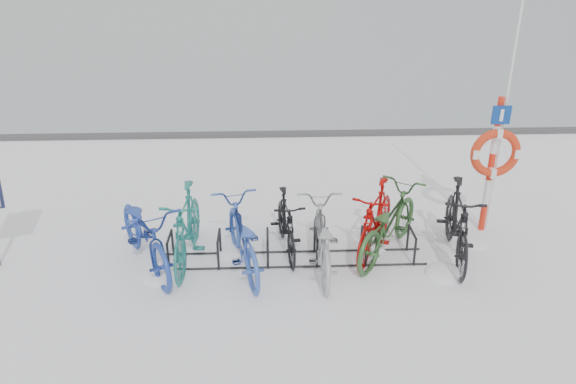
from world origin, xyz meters
name	(u,v)px	position (x,y,z in m)	size (l,w,h in m)	color
ground	(292,260)	(0.00, 0.00, 0.00)	(900.00, 900.00, 0.00)	white
quay_edge	(280,134)	(0.00, 5.90, 0.05)	(400.00, 0.25, 0.10)	#3F3F42
bike_rack	(292,250)	(0.00, 0.00, 0.18)	(4.00, 0.48, 0.46)	black
lifebuoy_station	(495,153)	(3.21, 0.80, 1.37)	(0.79, 0.22, 4.09)	red
bike_0	(145,231)	(-2.13, -0.03, 0.56)	(0.74, 2.13, 1.11)	#213C97
bike_1	(187,225)	(-1.55, 0.10, 0.58)	(0.55, 1.94, 1.16)	#1D7069
bike_2	(242,235)	(-0.73, -0.13, 0.52)	(0.69, 1.97, 1.03)	#3354B2
bike_3	(286,222)	(-0.07, 0.32, 0.49)	(0.46, 1.62, 0.97)	black
bike_4	(322,236)	(0.42, -0.19, 0.50)	(0.67, 1.92, 1.01)	#989B9F
bike_5	(376,218)	(1.28, 0.24, 0.56)	(0.53, 1.87, 1.12)	#9B0706
bike_6	(388,221)	(1.46, 0.20, 0.53)	(0.71, 2.03, 1.07)	#2E562A
bike_7	(458,221)	(2.47, 0.03, 0.59)	(0.56, 1.98, 1.19)	black
snow_drifts	(350,259)	(0.88, -0.02, 0.00)	(5.27, 1.83, 0.21)	white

